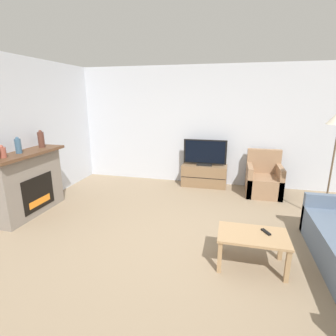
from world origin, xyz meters
The scene contains 11 objects.
ground_plane centered at (0.00, 0.00, 0.00)m, with size 24.00×24.00×0.00m, color #89755B.
wall_back centered at (0.00, 2.97, 1.35)m, with size 12.00×0.06×2.70m.
fireplace centered at (-2.73, 0.48, 0.57)m, with size 0.50×1.45×1.12m.
mantel_vase_left centered at (-2.71, 0.05, 1.20)m, with size 0.12×0.12×0.20m.
mantel_vase_centre_left centered at (-2.71, 0.37, 1.24)m, with size 0.10×0.10×0.27m.
mantel_vase_right centered at (-2.71, 0.92, 1.26)m, with size 0.11×0.11×0.32m.
tv_stand centered at (0.09, 2.70, 0.25)m, with size 1.02×0.41×0.49m.
tv centered at (0.09, 2.70, 0.77)m, with size 0.97×0.18×0.59m.
armchair centered at (1.37, 2.49, 0.30)m, with size 0.70×0.76×0.92m.
coffee_table centered at (0.98, -0.16, 0.36)m, with size 0.82×0.52×0.43m.
remote centered at (1.14, -0.09, 0.44)m, with size 0.11×0.15×0.02m.
Camera 1 is at (0.66, -3.13, 2.01)m, focal length 28.00 mm.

